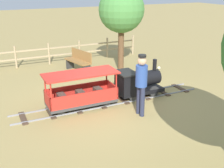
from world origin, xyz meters
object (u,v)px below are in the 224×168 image
Objects in this scene: park_bench at (79,61)px; passenger_car at (81,93)px; conductor_person at (141,80)px; oak_tree_near at (121,10)px; locomotive at (137,82)px.

passenger_car is at bearing -17.80° from park_bench.
oak_tree_near is at bearing 160.19° from conductor_person.
passenger_car is 3.35m from park_bench.
oak_tree_near is (-2.72, 2.60, 1.86)m from passenger_car.
locomotive is 0.46× the size of oak_tree_near.
oak_tree_near reaches higher than conductor_person.
conductor_person is (1.07, 1.24, 0.53)m from passenger_car.
passenger_car is 0.63× the size of oak_tree_near.
park_bench is 2.49m from oak_tree_near.
conductor_person is at bearing 2.84° from park_bench.
conductor_person is (1.07, -0.52, 0.47)m from locomotive.
oak_tree_near reaches higher than park_bench.
locomotive reaches higher than passenger_car.
park_bench is at bearing -177.16° from conductor_person.
passenger_car reaches higher than park_bench.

